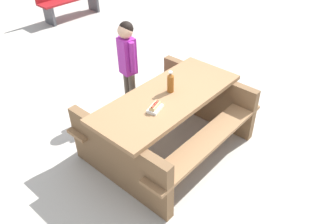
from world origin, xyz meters
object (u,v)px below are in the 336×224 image
object	(u,v)px
picnic_table	(168,118)
child_in_coat	(127,56)
soda_bottle	(171,82)
hotdog_tray	(155,107)

from	to	relation	value
picnic_table	child_in_coat	distance (m)	1.04
picnic_table	soda_bottle	xyz separation A→B (m)	(-0.08, -0.03, 0.42)
soda_bottle	hotdog_tray	distance (m)	0.40
soda_bottle	picnic_table	bearing A→B (deg)	20.91
child_in_coat	picnic_table	bearing A→B (deg)	71.47
hotdog_tray	child_in_coat	size ratio (longest dim) A/B	0.16
picnic_table	soda_bottle	bearing A→B (deg)	-159.09
soda_bottle	hotdog_tray	xyz separation A→B (m)	(0.38, 0.09, -0.09)
soda_bottle	hotdog_tray	bearing A→B (deg)	14.14
hotdog_tray	soda_bottle	bearing A→B (deg)	-165.86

